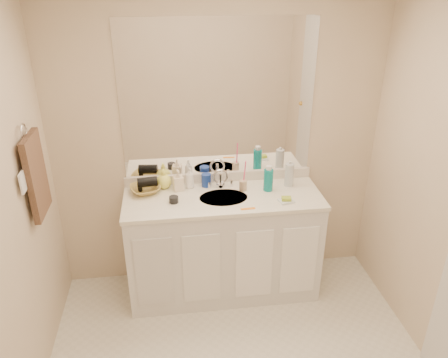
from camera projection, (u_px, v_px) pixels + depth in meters
name	position (u px, v px, depth m)	size (l,w,h in m)	color
wall_back	(218.00, 144.00, 3.45)	(2.60, 0.02, 2.40)	beige
vanity_cabinet	(223.00, 246.00, 3.54)	(1.50, 0.55, 0.85)	silver
countertop	(223.00, 198.00, 3.35)	(1.52, 0.57, 0.03)	white
backsplash	(219.00, 177.00, 3.56)	(1.52, 0.03, 0.08)	silver
sink_basin	(223.00, 199.00, 3.33)	(0.37, 0.37, 0.02)	beige
faucet	(220.00, 181.00, 3.47)	(0.02, 0.02, 0.11)	silver
mirror	(218.00, 100.00, 3.29)	(1.48, 0.01, 1.20)	white
blue_mug	(206.00, 180.00, 3.48)	(0.08, 0.08, 0.11)	navy
tan_cup	(243.00, 185.00, 3.42)	(0.06, 0.06, 0.08)	tan
toothbrush	(245.00, 173.00, 3.38)	(0.01, 0.01, 0.20)	#FF4384
mouthwash_bottle	(268.00, 180.00, 3.40)	(0.07, 0.07, 0.17)	#0A7C82
clear_pump_bottle	(289.00, 175.00, 3.47)	(0.07, 0.07, 0.19)	silver
soap_dish	(286.00, 201.00, 3.27)	(0.11, 0.09, 0.01)	silver
green_soap	(286.00, 199.00, 3.26)	(0.07, 0.05, 0.03)	#9EBA2D
orange_comb	(248.00, 209.00, 3.17)	(0.11, 0.02, 0.00)	orange
dark_jar	(174.00, 200.00, 3.25)	(0.07, 0.07, 0.05)	black
soap_bottle_white	(190.00, 178.00, 3.44)	(0.07, 0.07, 0.17)	white
soap_bottle_cream	(178.00, 180.00, 3.41)	(0.08, 0.08, 0.17)	#FCE9CD
soap_bottle_yellow	(164.00, 179.00, 3.44)	(0.12, 0.12, 0.16)	#F6F65F
wicker_basket	(145.00, 189.00, 3.39)	(0.23, 0.23, 0.06)	#A98D44
hair_dryer	(147.00, 182.00, 3.37)	(0.08, 0.08, 0.15)	black
towel_ring	(24.00, 132.00, 2.68)	(0.11, 0.11, 0.01)	silver
hand_towel	(36.00, 176.00, 2.81)	(0.04, 0.32, 0.55)	#39281E
switch_plate	(23.00, 182.00, 2.61)	(0.01, 0.09, 0.13)	white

